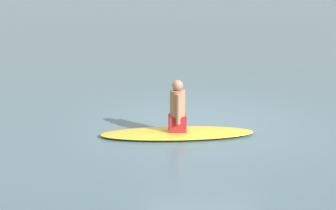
% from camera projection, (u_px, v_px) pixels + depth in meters
% --- Properties ---
extents(ground_plane, '(400.00, 400.00, 0.00)m').
position_uv_depth(ground_plane, '(203.00, 126.00, 11.12)').
color(ground_plane, slate).
extents(surfboard, '(3.01, 1.20, 0.10)m').
position_uv_depth(surfboard, '(177.00, 133.00, 10.53)').
color(surfboard, gold).
rests_on(surfboard, ground).
extents(person_paddler, '(0.36, 0.44, 0.99)m').
position_uv_depth(person_paddler, '(177.00, 108.00, 10.39)').
color(person_paddler, '#A51E23').
rests_on(person_paddler, surfboard).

